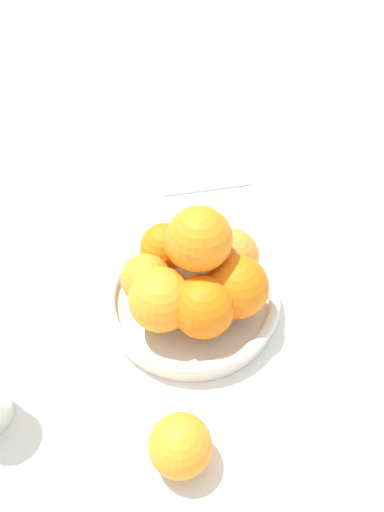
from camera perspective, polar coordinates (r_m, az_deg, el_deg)
ground_plane at (r=0.71m, az=0.00°, el=-5.93°), size 4.00×4.00×0.00m
fruit_bowl at (r=0.69m, az=0.00°, el=-5.01°), size 0.24×0.24×0.04m
orange_pile at (r=0.64m, az=0.40°, el=-1.43°), size 0.19×0.20×0.14m
stray_orange at (r=0.57m, az=-1.36°, el=-20.84°), size 0.07×0.07×0.07m
napkin_folded at (r=0.94m, az=0.80°, el=10.68°), size 0.21×0.21×0.01m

